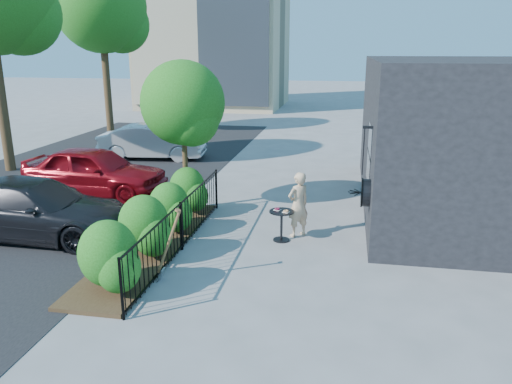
% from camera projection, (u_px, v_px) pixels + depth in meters
% --- Properties ---
extents(ground, '(120.00, 120.00, 0.00)m').
position_uv_depth(ground, '(249.00, 254.00, 10.71)').
color(ground, gray).
rests_on(ground, ground).
extents(shop_building, '(6.22, 9.00, 4.00)m').
position_uv_depth(shop_building, '(480.00, 135.00, 13.46)').
color(shop_building, black).
rests_on(shop_building, ground).
extents(fence, '(0.05, 6.05, 1.10)m').
position_uv_depth(fence, '(181.00, 226.00, 10.82)').
color(fence, black).
rests_on(fence, ground).
extents(planting_bed, '(1.30, 6.00, 0.08)m').
position_uv_depth(planting_bed, '(152.00, 246.00, 11.08)').
color(planting_bed, '#382616').
rests_on(planting_bed, ground).
extents(shrubs, '(1.10, 5.60, 1.24)m').
position_uv_depth(shrubs, '(156.00, 216.00, 10.97)').
color(shrubs, '#1F5713').
rests_on(shrubs, ground).
extents(patio_tree, '(2.20, 2.20, 3.94)m').
position_uv_depth(patio_tree, '(185.00, 108.00, 12.94)').
color(patio_tree, '#3F2B19').
rests_on(patio_tree, ground).
extents(street, '(9.00, 30.00, 0.01)m').
position_uv_depth(street, '(37.00, 198.00, 14.75)').
color(street, black).
rests_on(street, ground).
extents(street_tree_far, '(4.40, 4.40, 8.28)m').
position_uv_depth(street_tree_far, '(102.00, 12.00, 23.97)').
color(street_tree_far, '#3F2B19').
rests_on(street_tree_far, ground).
extents(cafe_table, '(0.57, 0.57, 0.76)m').
position_uv_depth(cafe_table, '(282.00, 220.00, 11.36)').
color(cafe_table, black).
rests_on(cafe_table, ground).
extents(woman, '(0.67, 0.65, 1.54)m').
position_uv_depth(woman, '(298.00, 205.00, 11.57)').
color(woman, '#CFAB86').
rests_on(woman, ground).
extents(shovel, '(0.53, 0.19, 1.49)m').
position_uv_depth(shovel, '(167.00, 249.00, 9.30)').
color(shovel, brown).
rests_on(shovel, ground).
extents(car_red, '(4.38, 1.95, 1.46)m').
position_uv_depth(car_red, '(95.00, 171.00, 14.91)').
color(car_red, maroon).
rests_on(car_red, ground).
extents(car_silver, '(4.29, 1.91, 1.37)m').
position_uv_depth(car_silver, '(153.00, 142.00, 19.83)').
color(car_silver, '#B3B2B8').
rests_on(car_silver, ground).
extents(car_darkgrey, '(4.67, 1.90, 1.35)m').
position_uv_depth(car_darkgrey, '(35.00, 209.00, 11.56)').
color(car_darkgrey, black).
rests_on(car_darkgrey, ground).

